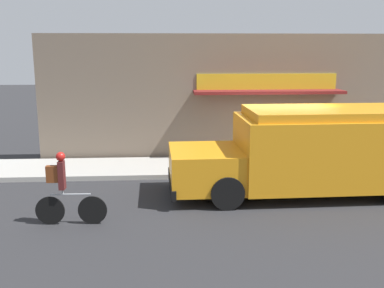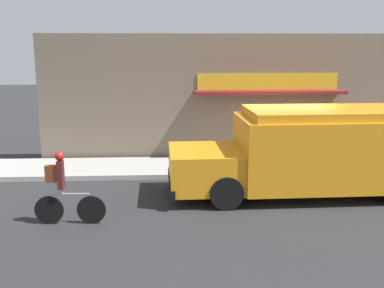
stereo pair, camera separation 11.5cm
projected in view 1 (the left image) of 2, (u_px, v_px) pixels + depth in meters
The scene contains 6 objects.
ground_plane at pixel (279, 178), 13.30m from camera, with size 70.00×70.00×0.00m, color #2B2B2D.
sidewalk at pixel (271, 166), 14.36m from camera, with size 28.00×2.21×0.15m.
storefront at pixel (264, 97), 15.20m from camera, with size 15.12×0.95×4.23m.
school_bus at pixel (319, 150), 11.62m from camera, with size 6.99×2.75×2.26m.
cyclist at pixel (65, 190), 9.64m from camera, with size 1.55×0.20×1.62m.
trash_bin at pixel (362, 149), 14.43m from camera, with size 0.53×0.53×0.88m.
Camera 1 is at (-3.38, -12.61, 3.78)m, focal length 42.00 mm.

